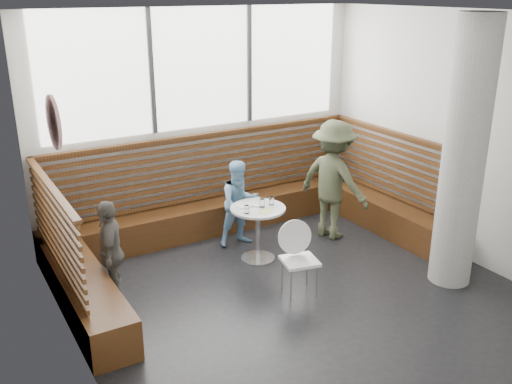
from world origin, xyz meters
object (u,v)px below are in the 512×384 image
cafe_table (258,222)px  cafe_chair (297,252)px  child_back (240,203)px  child_left (111,252)px  concrete_column (464,156)px  adult_man (333,180)px

cafe_table → cafe_chair: size_ratio=0.85×
child_back → child_left: bearing=-158.1°
concrete_column → child_back: size_ratio=2.62×
concrete_column → child_left: 4.20m
concrete_column → child_back: bearing=127.8°
child_back → child_left: 2.10m
cafe_table → child_back: bearing=86.4°
cafe_chair → child_back: (0.08, 1.51, 0.10)m
concrete_column → child_left: size_ratio=2.59×
child_back → concrete_column: bearing=-47.1°
cafe_chair → adult_man: bearing=50.5°
child_left → adult_man: bearing=114.0°
cafe_table → cafe_chair: cafe_chair is taller
adult_man → child_back: bearing=54.7°
cafe_chair → child_back: size_ratio=0.71×
concrete_column → child_left: concrete_column is taller
cafe_chair → child_left: 2.14m
cafe_table → child_left: child_left is taller
adult_man → cafe_table: bearing=78.4°
child_back → cafe_chair: bearing=-87.8°
cafe_table → child_left: (-1.97, -0.06, 0.08)m
adult_man → child_left: bearing=76.3°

